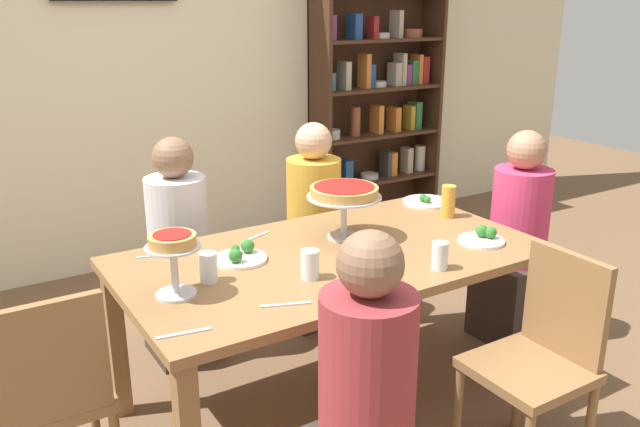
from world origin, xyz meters
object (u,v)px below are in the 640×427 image
at_px(water_glass_clear_near, 209,267).
at_px(bookshelf, 376,86).
at_px(cutlery_fork_far, 255,237).
at_px(cutlery_fork_near, 286,304).
at_px(personal_pizza_stand, 173,251).
at_px(water_glass_clear_spare, 310,264).
at_px(chair_near_right, 542,352).
at_px(cutlery_knife_far, 159,255).
at_px(cutlery_knife_near, 184,333).
at_px(salad_plate_near_diner, 240,256).
at_px(diner_far_right, 314,239).
at_px(salad_plate_far_diner, 426,201).
at_px(dining_table, 332,270).
at_px(diner_far_left, 180,265).
at_px(deep_dish_pizza_stand, 344,195).
at_px(diner_head_east, 516,253).
at_px(water_glass_clear_far, 440,256).
at_px(salad_plate_spare, 483,237).
at_px(chair_head_west, 51,393).
at_px(beer_glass_amber_tall, 448,201).

bearing_deg(water_glass_clear_near, bookshelf, 41.54).
bearing_deg(cutlery_fork_far, cutlery_fork_near, 49.92).
distance_m(personal_pizza_stand, water_glass_clear_spare, 0.53).
height_order(chair_near_right, cutlery_fork_near, chair_near_right).
bearing_deg(cutlery_knife_far, water_glass_clear_spare, 143.91).
relative_size(chair_near_right, cutlery_fork_near, 4.83).
bearing_deg(cutlery_knife_near, salad_plate_near_diner, 57.55).
height_order(personal_pizza_stand, cutlery_fork_far, personal_pizza_stand).
relative_size(diner_far_right, salad_plate_far_diner, 4.61).
xyz_separation_m(dining_table, cutlery_knife_near, (-0.80, -0.35, 0.08)).
distance_m(diner_far_left, deep_dish_pizza_stand, 0.97).
xyz_separation_m(dining_table, bookshelf, (1.71, 2.01, 0.46)).
bearing_deg(diner_far_right, dining_table, -25.96).
xyz_separation_m(salad_plate_near_diner, salad_plate_far_diner, (1.18, 0.21, -0.01)).
xyz_separation_m(chair_near_right, deep_dish_pizza_stand, (-0.33, 0.88, 0.46)).
bearing_deg(deep_dish_pizza_stand, salad_plate_far_diner, 17.49).
distance_m(diner_far_left, diner_head_east, 1.76).
relative_size(salad_plate_far_diner, cutlery_fork_near, 1.39).
bearing_deg(cutlery_fork_near, water_glass_clear_near, 135.35).
xyz_separation_m(salad_plate_near_diner, water_glass_clear_spare, (0.15, -0.31, 0.04)).
height_order(salad_plate_near_diner, cutlery_fork_far, salad_plate_near_diner).
relative_size(bookshelf, cutlery_fork_far, 12.29).
bearing_deg(salad_plate_near_diner, dining_table, -19.75).
distance_m(deep_dish_pizza_stand, cutlery_fork_near, 0.76).
height_order(cutlery_knife_near, cutlery_fork_far, same).
xyz_separation_m(dining_table, diner_far_right, (0.37, 0.77, -0.17)).
bearing_deg(salad_plate_far_diner, personal_pizza_stand, -165.43).
xyz_separation_m(water_glass_clear_far, cutlery_fork_far, (-0.46, 0.72, -0.05)).
xyz_separation_m(bookshelf, salad_plate_spare, (-1.06, -2.25, -0.36)).
height_order(diner_far_right, salad_plate_spare, diner_far_right).
xyz_separation_m(salad_plate_spare, water_glass_clear_near, (-1.21, 0.24, 0.04)).
height_order(chair_head_west, salad_plate_far_diner, chair_head_west).
height_order(diner_head_east, cutlery_knife_near, diner_head_east).
bearing_deg(salad_plate_spare, personal_pizza_stand, 172.41).
bearing_deg(bookshelf, beer_glass_amber_tall, -116.66).
bearing_deg(cutlery_fork_near, salad_plate_far_diner, 50.09).
distance_m(dining_table, diner_far_right, 0.87).
distance_m(bookshelf, chair_near_right, 3.09).
height_order(water_glass_clear_spare, cutlery_fork_far, water_glass_clear_spare).
xyz_separation_m(chair_head_west, cutlery_fork_far, (0.99, 0.39, 0.26)).
height_order(salad_plate_far_diner, water_glass_clear_far, water_glass_clear_far).
bearing_deg(beer_glass_amber_tall, diner_far_right, 120.04).
relative_size(salad_plate_near_diner, beer_glass_amber_tall, 1.40).
xyz_separation_m(deep_dish_pizza_stand, cutlery_knife_near, (-0.94, -0.48, -0.20)).
bearing_deg(salad_plate_far_diner, diner_head_east, -42.65).
height_order(chair_head_west, salad_plate_spare, chair_head_west).
distance_m(chair_head_west, salad_plate_near_diner, 0.88).
bearing_deg(water_glass_clear_far, cutlery_knife_far, 141.35).
bearing_deg(bookshelf, cutlery_fork_far, -138.80).
bearing_deg(personal_pizza_stand, cutlery_fork_far, 37.59).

